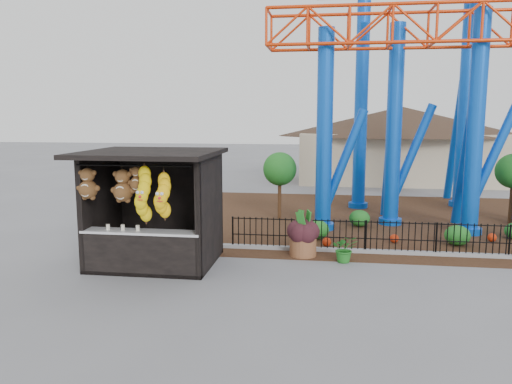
# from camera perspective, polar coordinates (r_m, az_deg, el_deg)

# --- Properties ---
(ground) EXTENTS (120.00, 120.00, 0.00)m
(ground) POSITION_cam_1_polar(r_m,az_deg,el_deg) (12.44, 0.20, -10.22)
(ground) COLOR slate
(ground) RESTS_ON ground
(mulch_bed) EXTENTS (18.00, 12.00, 0.02)m
(mulch_bed) POSITION_cam_1_polar(r_m,az_deg,el_deg) (20.20, 14.79, -3.09)
(mulch_bed) COLOR #331E11
(mulch_bed) RESTS_ON ground
(curb) EXTENTS (18.00, 0.18, 0.12)m
(curb) POSITION_cam_1_polar(r_m,az_deg,el_deg) (15.37, 16.88, -6.67)
(curb) COLOR gray
(curb) RESTS_ON ground
(prize_booth) EXTENTS (3.50, 3.40, 3.12)m
(prize_booth) POSITION_cam_1_polar(r_m,az_deg,el_deg) (13.63, -11.94, -2.05)
(prize_booth) COLOR black
(prize_booth) RESTS_ON ground
(picket_fence) EXTENTS (12.20, 0.06, 1.00)m
(picket_fence) POSITION_cam_1_polar(r_m,az_deg,el_deg) (15.42, 20.27, -5.10)
(picket_fence) COLOR black
(picket_fence) RESTS_ON ground
(roller_coaster) EXTENTS (11.00, 6.37, 10.82)m
(roller_coaster) POSITION_cam_1_polar(r_m,az_deg,el_deg) (20.33, 18.69, 15.06)
(roller_coaster) COLOR blue
(roller_coaster) RESTS_ON ground
(terracotta_planter) EXTENTS (1.03, 1.03, 0.62)m
(terracotta_planter) POSITION_cam_1_polar(r_m,az_deg,el_deg) (14.60, 5.39, -6.12)
(terracotta_planter) COLOR brown
(terracotta_planter) RESTS_ON ground
(planter_foliage) EXTENTS (0.70, 0.70, 0.64)m
(planter_foliage) POSITION_cam_1_polar(r_m,az_deg,el_deg) (14.46, 5.42, -3.71)
(planter_foliage) COLOR black
(planter_foliage) RESTS_ON terracotta_planter
(potted_plant) EXTENTS (0.77, 0.69, 0.77)m
(potted_plant) POSITION_cam_1_polar(r_m,az_deg,el_deg) (14.14, 10.10, -6.39)
(potted_plant) COLOR #275118
(potted_plant) RESTS_ON ground
(landscaping) EXTENTS (8.63, 3.57, 0.63)m
(landscaping) POSITION_cam_1_polar(r_m,az_deg,el_deg) (17.50, 18.20, -4.05)
(landscaping) COLOR #1B5E1C
(landscaping) RESTS_ON mulch_bed
(pavilion) EXTENTS (15.00, 15.00, 4.80)m
(pavilion) POSITION_cam_1_polar(r_m,az_deg,el_deg) (31.97, 16.19, 6.62)
(pavilion) COLOR #BFAD8C
(pavilion) RESTS_ON ground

